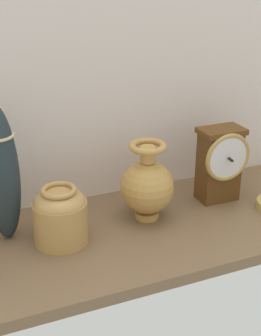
% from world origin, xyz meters
% --- Properties ---
extents(ground_plane, '(1.00, 0.36, 0.02)m').
position_xyz_m(ground_plane, '(0.00, 0.00, -0.01)').
color(ground_plane, brown).
extents(back_wall, '(1.20, 0.02, 0.65)m').
position_xyz_m(back_wall, '(0.00, 0.18, 0.33)').
color(back_wall, silver).
rests_on(back_wall, ground_plane).
extents(mantel_clock, '(0.11, 0.09, 0.17)m').
position_xyz_m(mantel_clock, '(0.23, 0.05, 0.09)').
color(mantel_clock, '#573414').
rests_on(mantel_clock, ground_plane).
extents(brass_vase_bulbous, '(0.12, 0.12, 0.17)m').
position_xyz_m(brass_vase_bulbous, '(0.04, 0.03, 0.08)').
color(brass_vase_bulbous, '#BF8C43').
rests_on(brass_vase_bulbous, ground_plane).
extents(brass_vase_jar, '(0.11, 0.11, 0.12)m').
position_xyz_m(brass_vase_jar, '(-0.15, 0.01, 0.06)').
color(brass_vase_jar, '#B98949').
rests_on(brass_vase_jar, ground_plane).
extents(tall_ceramic_vase, '(0.07, 0.07, 0.28)m').
position_xyz_m(tall_ceramic_vase, '(-0.25, 0.07, 0.14)').
color(tall_ceramic_vase, '#222E32').
rests_on(tall_ceramic_vase, ground_plane).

